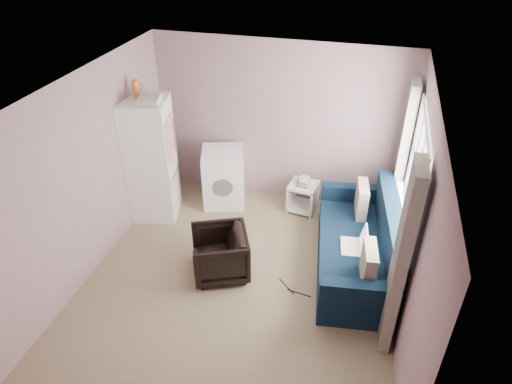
% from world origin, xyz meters
% --- Properties ---
extents(room, '(3.84, 4.24, 2.54)m').
position_xyz_m(room, '(0.02, 0.01, 1.25)').
color(room, '#917F5F').
rests_on(room, ground).
extents(armchair, '(0.85, 0.88, 0.70)m').
position_xyz_m(armchair, '(-0.29, 0.12, 0.35)').
color(armchair, black).
rests_on(armchair, ground).
extents(fridge, '(0.76, 0.75, 2.08)m').
position_xyz_m(fridge, '(-1.66, 1.14, 0.93)').
color(fridge, white).
rests_on(fridge, ground).
extents(washing_machine, '(0.79, 0.79, 0.89)m').
position_xyz_m(washing_machine, '(-0.77, 1.70, 0.46)').
color(washing_machine, white).
rests_on(washing_machine, ground).
extents(side_table, '(0.46, 0.46, 0.56)m').
position_xyz_m(side_table, '(0.47, 1.80, 0.26)').
color(side_table, silver).
rests_on(side_table, ground).
extents(sofa, '(1.22, 2.21, 0.94)m').
position_xyz_m(sofa, '(1.44, 0.64, 0.34)').
color(sofa, '#0A1E32').
rests_on(sofa, ground).
extents(window_dressing, '(0.17, 2.62, 2.18)m').
position_xyz_m(window_dressing, '(1.78, 0.70, 1.11)').
color(window_dressing, white).
rests_on(window_dressing, ground).
extents(floor_cables, '(0.44, 0.22, 0.01)m').
position_xyz_m(floor_cables, '(0.67, 0.05, 0.01)').
color(floor_cables, black).
rests_on(floor_cables, ground).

